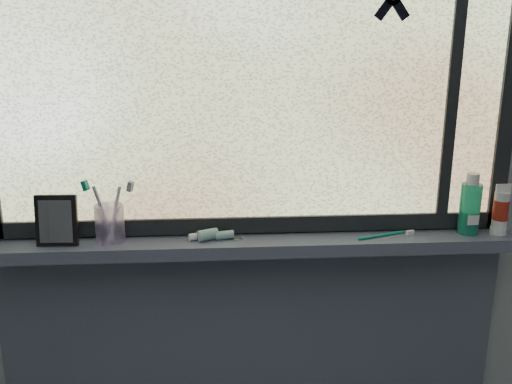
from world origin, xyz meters
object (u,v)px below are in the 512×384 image
object	(u,v)px
vanity_mirror	(57,220)
mouthwash_bottle	(470,204)
cream_tube	(501,208)
toothbrush_cup	(110,224)

from	to	relation	value
vanity_mirror	mouthwash_bottle	world-z (taller)	mouthwash_bottle
vanity_mirror	mouthwash_bottle	xyz separation A→B (m)	(1.25, 0.01, 0.02)
cream_tube	toothbrush_cup	bearing A→B (deg)	179.40
mouthwash_bottle	cream_tube	xyz separation A→B (m)	(0.09, -0.01, -0.01)
vanity_mirror	cream_tube	world-z (taller)	vanity_mirror
vanity_mirror	mouthwash_bottle	size ratio (longest dim) A/B	0.95
vanity_mirror	mouthwash_bottle	bearing A→B (deg)	2.45
vanity_mirror	toothbrush_cup	size ratio (longest dim) A/B	1.33
toothbrush_cup	vanity_mirror	bearing A→B (deg)	-174.64
vanity_mirror	toothbrush_cup	world-z (taller)	vanity_mirror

